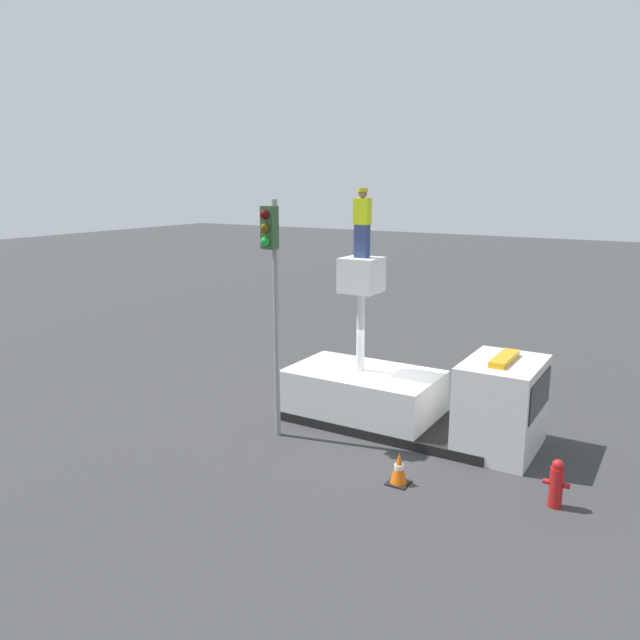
# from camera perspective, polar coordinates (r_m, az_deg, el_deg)

# --- Properties ---
(ground_plane) EXTENTS (120.00, 120.00, 0.00)m
(ground_plane) POSITION_cam_1_polar(r_m,az_deg,el_deg) (16.78, 6.58, -9.57)
(ground_plane) COLOR #38383A
(bucket_truck) EXTENTS (6.50, 2.44, 4.39)m
(bucket_truck) POSITION_cam_1_polar(r_m,az_deg,el_deg) (16.28, 8.34, -7.06)
(bucket_truck) COLOR black
(bucket_truck) RESTS_ON ground
(worker) EXTENTS (0.40, 0.26, 1.75)m
(worker) POSITION_cam_1_polar(r_m,az_deg,el_deg) (16.00, 3.88, 8.84)
(worker) COLOR navy
(worker) RESTS_ON bucket_truck
(traffic_light_pole) EXTENTS (0.34, 0.57, 5.89)m
(traffic_light_pole) POSITION_cam_1_polar(r_m,az_deg,el_deg) (14.93, -4.39, 4.25)
(traffic_light_pole) COLOR gray
(traffic_light_pole) RESTS_ON ground
(fire_hydrant) EXTENTS (0.50, 0.26, 1.00)m
(fire_hydrant) POSITION_cam_1_polar(r_m,az_deg,el_deg) (13.48, 20.79, -13.82)
(fire_hydrant) COLOR red
(fire_hydrant) RESTS_ON ground
(traffic_cone_rear) EXTENTS (0.41, 0.41, 0.74)m
(traffic_cone_rear) POSITION_cam_1_polar(r_m,az_deg,el_deg) (18.69, -3.25, -6.00)
(traffic_cone_rear) COLOR black
(traffic_cone_rear) RESTS_ON ground
(traffic_cone_curbside) EXTENTS (0.46, 0.46, 0.70)m
(traffic_cone_curbside) POSITION_cam_1_polar(r_m,az_deg,el_deg) (13.68, 7.23, -13.37)
(traffic_cone_curbside) COLOR black
(traffic_cone_curbside) RESTS_ON ground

